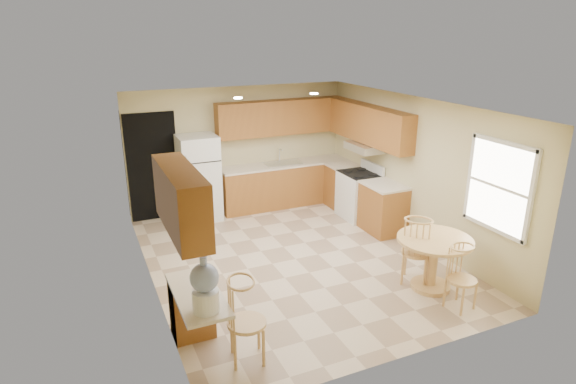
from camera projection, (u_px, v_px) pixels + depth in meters
name	position (u px, v px, depth m)	size (l,w,h in m)	color
floor	(296.00, 259.00, 7.85)	(5.50, 5.50, 0.00)	beige
ceiling	(296.00, 105.00, 7.04)	(4.50, 5.50, 0.02)	white
wall_back	(239.00, 148.00, 9.82)	(4.50, 0.02, 2.50)	#CEC18B
wall_front	(406.00, 260.00, 5.06)	(4.50, 0.02, 2.50)	#CEC18B
wall_left	(147.00, 207.00, 6.58)	(0.02, 5.50, 2.50)	#CEC18B
wall_right	(414.00, 170.00, 8.31)	(0.02, 5.50, 2.50)	#CEC18B
doorway	(153.00, 167.00, 9.20)	(0.90, 0.02, 2.10)	black
base_cab_back	(284.00, 185.00, 10.16)	(2.75, 0.60, 0.87)	#9F6228
counter_back	(284.00, 164.00, 10.01)	(2.75, 0.63, 0.04)	beige
base_cab_right_a	(343.00, 186.00, 10.06)	(0.60, 0.59, 0.87)	#9F6228
counter_right_a	(344.00, 165.00, 9.91)	(0.63, 0.59, 0.04)	beige
base_cab_right_b	(383.00, 209.00, 8.80)	(0.60, 0.80, 0.87)	#9F6228
counter_right_b	(385.00, 185.00, 8.66)	(0.63, 0.80, 0.04)	beige
upper_cab_back	(282.00, 117.00, 9.82)	(2.75, 0.33, 0.70)	#9F6228
upper_cab_right	(369.00, 124.00, 9.10)	(0.33, 2.42, 0.70)	#9F6228
upper_cab_left	(181.00, 200.00, 5.06)	(0.33, 1.40, 0.70)	#9F6228
sink	(283.00, 163.00, 10.00)	(0.78, 0.44, 0.01)	silver
range_hood	(365.00, 147.00, 9.18)	(0.50, 0.76, 0.14)	silver
desk_pedestal	(192.00, 308.00, 5.82)	(0.48, 0.42, 0.72)	#9F6228
desk_top	(198.00, 295.00, 5.36)	(0.50, 1.20, 0.04)	beige
window	(499.00, 187.00, 6.62)	(0.06, 1.12, 1.30)	white
can_light_a	(238.00, 98.00, 7.89)	(0.14, 0.14, 0.02)	white
can_light_b	(314.00, 94.00, 8.43)	(0.14, 0.14, 0.02)	white
refrigerator	(199.00, 178.00, 9.29)	(0.73, 0.71, 1.66)	white
stove	(359.00, 195.00, 9.46)	(0.65, 0.76, 1.09)	white
dining_table	(433.00, 256.00, 6.82)	(1.05, 1.05, 0.78)	#E1B270
chair_table_a	(421.00, 246.00, 6.88)	(0.44, 0.54, 1.00)	#E1B270
chair_table_b	(467.00, 275.00, 6.24)	(0.39, 0.40, 0.88)	#E1B270
chair_desk	(249.00, 317.00, 5.20)	(0.44, 0.57, 0.99)	#E1B270
water_crock	(205.00, 287.00, 4.93)	(0.30, 0.30, 0.62)	white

